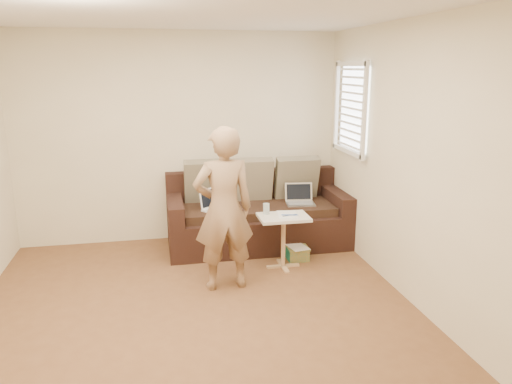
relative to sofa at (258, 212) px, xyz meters
The scene contains 18 objects.
floor 2.04m from the sofa, 116.89° to the right, with size 4.50×4.50×0.00m, color brown.
ceiling 2.95m from the sofa, 116.89° to the right, with size 4.50×4.50×0.00m, color white.
wall_back 1.34m from the sofa, 152.18° to the left, with size 4.00×4.00×0.00m, color beige.
wall_front 4.22m from the sofa, 102.60° to the right, with size 4.00×4.00×0.00m, color beige.
wall_right 2.26m from the sofa, 58.21° to the right, with size 4.50×4.50×0.00m, color beige.
window_blinds 1.67m from the sofa, 14.68° to the right, with size 0.12×0.88×1.08m, color white, non-canonical shape.
sofa is the anchor object (origin of this frame).
pillow_left 0.74m from the sofa, 158.75° to the left, with size 0.55×0.14×0.55m, color #6C604F, non-canonical shape.
pillow_mid 0.42m from the sofa, 103.89° to the left, with size 0.55×0.14×0.55m, color #6C664D, non-canonical shape.
pillow_right 0.69m from the sofa, 19.52° to the left, with size 0.55×0.14×0.55m, color #6C604F, non-canonical shape.
laptop_silver 0.54m from the sofa, 10.46° to the right, with size 0.34×0.25×0.23m, color #B7BABC, non-canonical shape.
laptop_white 0.53m from the sofa, 164.25° to the right, with size 0.35×0.26×0.26m, color white, non-canonical shape.
person 1.33m from the sofa, 117.15° to the right, with size 0.60×0.41×1.64m, color #8D6E4C.
side_table 0.78m from the sofa, 80.41° to the right, with size 0.54×0.38×0.60m, color silver, non-canonical shape.
drinking_glass 0.69m from the sofa, 93.72° to the right, with size 0.07×0.07×0.12m, color silver, non-canonical shape.
scissors 0.81m from the sofa, 75.93° to the right, with size 0.18×0.10×0.02m, color silver, non-canonical shape.
paper_on_table 0.76m from the sofa, 75.98° to the right, with size 0.21×0.30×0.00m, color white, non-canonical shape.
striped_box 0.75m from the sofa, 58.99° to the right, with size 0.25×0.25×0.16m, color #C8701E, non-canonical shape.
Camera 1 is at (-0.30, -3.91, 2.17)m, focal length 34.41 mm.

